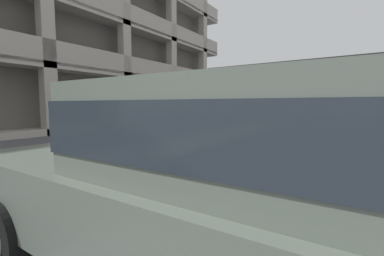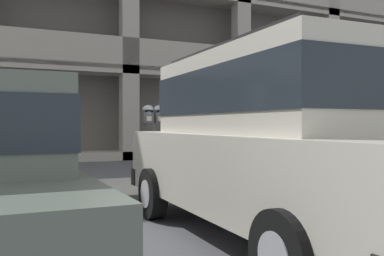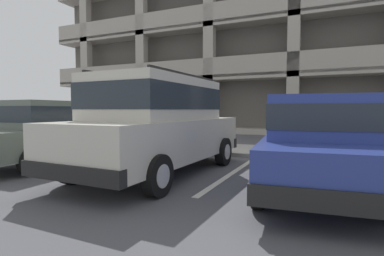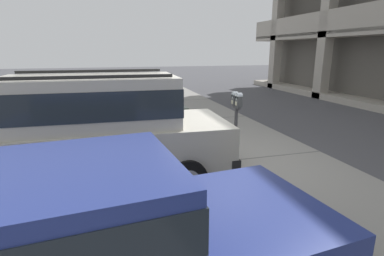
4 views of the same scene
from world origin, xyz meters
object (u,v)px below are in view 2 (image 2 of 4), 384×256
(silver_suv, at_px, (276,138))
(parking_meter_near, at_px, (154,127))
(parking_garage, at_px, (97,20))
(fire_hydrant, at_px, (360,160))

(silver_suv, xyz_separation_m, parking_meter_near, (-0.36, 2.87, 0.10))
(silver_suv, height_order, parking_garage, parking_garage)
(parking_garage, relative_size, fire_hydrant, 45.71)
(silver_suv, height_order, parking_meter_near, silver_suv)
(silver_suv, relative_size, fire_hydrant, 6.90)
(parking_meter_near, distance_m, fire_hydrant, 4.96)
(silver_suv, distance_m, fire_hydrant, 5.57)
(parking_garage, bearing_deg, silver_suv, -95.60)
(fire_hydrant, bearing_deg, parking_meter_near, -176.53)
(parking_meter_near, bearing_deg, fire_hydrant, 3.47)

